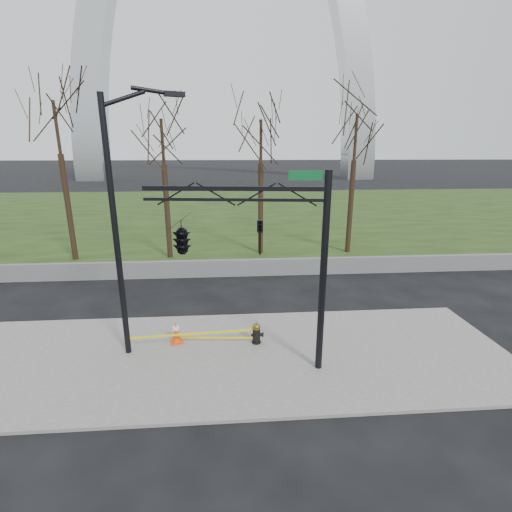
{
  "coord_description": "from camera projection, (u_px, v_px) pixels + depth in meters",
  "views": [
    {
      "loc": [
        -0.09,
        -10.48,
        6.49
      ],
      "look_at": [
        0.84,
        2.0,
        2.84
      ],
      "focal_mm": 25.52,
      "sensor_mm": 36.0,
      "label": 1
    }
  ],
  "objects": [
    {
      "name": "ground",
      "position": [
        235.0,
        357.0,
        11.86
      ],
      "size": [
        500.0,
        500.0,
        0.0
      ],
      "primitive_type": "plane",
      "color": "black",
      "rests_on": "ground"
    },
    {
      "name": "sidewalk",
      "position": [
        235.0,
        356.0,
        11.84
      ],
      "size": [
        18.0,
        6.0,
        0.1
      ],
      "primitive_type": "cube",
      "color": "slate",
      "rests_on": "ground"
    },
    {
      "name": "grass_strip",
      "position": [
        230.0,
        210.0,
        40.57
      ],
      "size": [
        120.0,
        40.0,
        0.06
      ],
      "primitive_type": "cube",
      "color": "#1E3111",
      "rests_on": "ground"
    },
    {
      "name": "guardrail",
      "position": [
        232.0,
        268.0,
        19.39
      ],
      "size": [
        60.0,
        0.3,
        0.9
      ],
      "primitive_type": "cube",
      "color": "#59595B",
      "rests_on": "ground"
    },
    {
      "name": "gateway_arch",
      "position": [
        225.0,
        18.0,
        74.56
      ],
      "size": [
        66.0,
        6.0,
        65.0
      ],
      "primitive_type": null,
      "color": "silver",
      "rests_on": "ground"
    },
    {
      "name": "tree_row",
      "position": [
        117.0,
        179.0,
        21.51
      ],
      "size": [
        32.63,
        4.0,
        9.71
      ],
      "color": "black",
      "rests_on": "ground"
    },
    {
      "name": "fire_hydrant",
      "position": [
        257.0,
        334.0,
        12.45
      ],
      "size": [
        0.48,
        0.31,
        0.77
      ],
      "rotation": [
        0.0,
        0.0,
        -0.18
      ],
      "color": "black",
      "rests_on": "sidewalk"
    },
    {
      "name": "traffic_cone",
      "position": [
        176.0,
        332.0,
        12.46
      ],
      "size": [
        0.49,
        0.49,
        0.78
      ],
      "rotation": [
        0.0,
        0.0,
        0.27
      ],
      "color": "#EF450C",
      "rests_on": "sidewalk"
    },
    {
      "name": "street_light",
      "position": [
        122.0,
        213.0,
        10.77
      ],
      "size": [
        2.3,
        0.96,
        8.21
      ],
      "rotation": [
        0.0,
        0.0,
        0.34
      ],
      "color": "black",
      "rests_on": "ground"
    },
    {
      "name": "traffic_signal_mast",
      "position": [
        209.0,
        237.0,
        10.17
      ],
      "size": [
        5.07,
        2.53,
        6.0
      ],
      "rotation": [
        0.0,
        0.0,
        -0.13
      ],
      "color": "black",
      "rests_on": "ground"
    },
    {
      "name": "caution_tape",
      "position": [
        203.0,
        335.0,
        12.27
      ],
      "size": [
        4.24,
        0.52,
        0.4
      ],
      "color": "yellow",
      "rests_on": "ground"
    }
  ]
}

